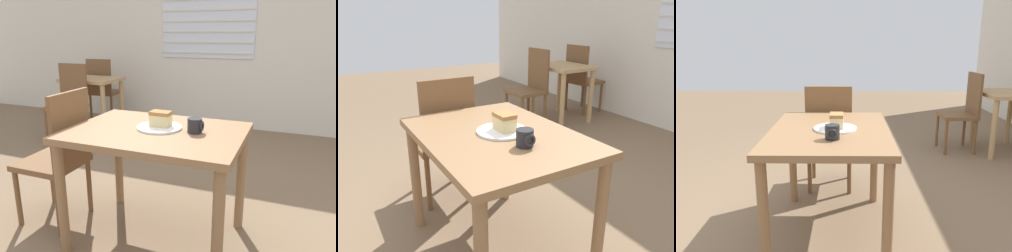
% 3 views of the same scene
% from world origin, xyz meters
% --- Properties ---
extents(ground_plane, '(14.00, 14.00, 0.00)m').
position_xyz_m(ground_plane, '(0.00, 0.00, 0.00)').
color(ground_plane, '#7A6047').
extents(dining_table_near, '(1.04, 0.76, 0.74)m').
position_xyz_m(dining_table_near, '(-0.06, 0.18, 0.63)').
color(dining_table_near, olive).
rests_on(dining_table_near, ground_plane).
extents(dining_table_far, '(0.72, 0.56, 0.72)m').
position_xyz_m(dining_table_far, '(-1.87, 2.16, 0.57)').
color(dining_table_far, tan).
rests_on(dining_table_far, ground_plane).
extents(chair_near_window, '(0.40, 0.40, 0.94)m').
position_xyz_m(chair_near_window, '(-0.76, 0.14, 0.50)').
color(chair_near_window, brown).
rests_on(chair_near_window, ground_plane).
extents(chair_far_corner, '(0.42, 0.42, 0.94)m').
position_xyz_m(chair_far_corner, '(-1.89, 1.69, 0.50)').
color(chair_far_corner, brown).
rests_on(chair_far_corner, ground_plane).
extents(plate, '(0.28, 0.28, 0.01)m').
position_xyz_m(plate, '(-0.05, 0.22, 0.75)').
color(plate, white).
rests_on(plate, dining_table_near).
extents(cake_slice, '(0.12, 0.08, 0.09)m').
position_xyz_m(cake_slice, '(-0.05, 0.23, 0.80)').
color(cake_slice, '#E5CC89').
rests_on(cake_slice, plate).
extents(coffee_mug, '(0.09, 0.08, 0.09)m').
position_xyz_m(coffee_mug, '(0.18, 0.21, 0.79)').
color(coffee_mug, '#232328').
rests_on(coffee_mug, dining_table_near).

